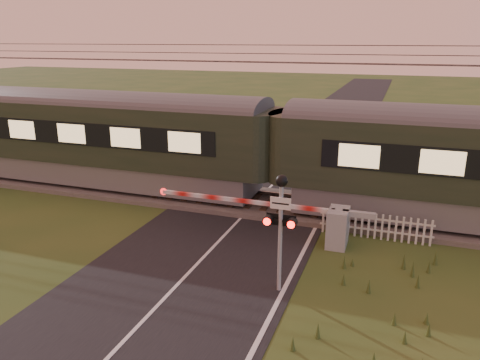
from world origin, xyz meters
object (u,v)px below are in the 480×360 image
at_px(crossing_signal, 281,213).
at_px(boom_gate, 327,224).
at_px(picket_fence, 375,226).
at_px(train, 277,151).

bearing_deg(crossing_signal, boom_gate, 77.97).
relative_size(boom_gate, crossing_signal, 2.34).
bearing_deg(picket_fence, boom_gate, -146.15).
bearing_deg(train, boom_gate, -49.15).
xyz_separation_m(train, picket_fence, (3.89, -1.89, -1.79)).
bearing_deg(crossing_signal, train, 105.98).
height_order(boom_gate, crossing_signal, crossing_signal).
xyz_separation_m(train, crossing_signal, (1.76, -6.15, -0.07)).
xyz_separation_m(crossing_signal, picket_fence, (2.13, 4.25, -1.73)).
height_order(train, crossing_signal, train).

